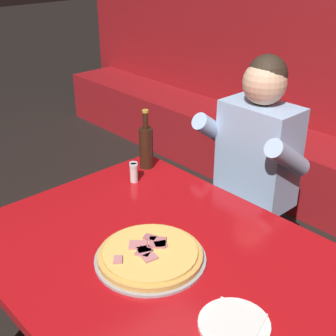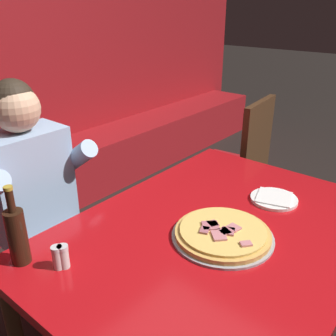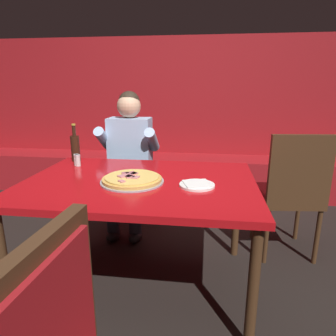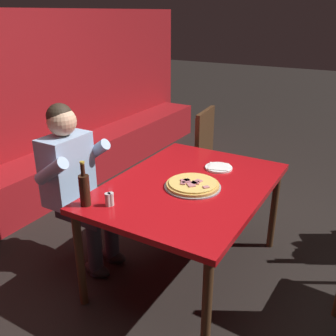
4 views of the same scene
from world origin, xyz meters
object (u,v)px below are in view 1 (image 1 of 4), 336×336
(beer_bottle, at_px, (146,146))
(diner_seated_blue_shirt, at_px, (246,172))
(pizza, at_px, (150,255))
(shaker_parmesan, at_px, (134,174))
(plate_white_paper, at_px, (234,324))
(shaker_oregano, at_px, (134,172))
(main_dining_table, at_px, (167,274))

(beer_bottle, distance_m, diner_seated_blue_shirt, 0.52)
(pizza, distance_m, shaker_parmesan, 0.58)
(plate_white_paper, relative_size, diner_seated_blue_shirt, 0.16)
(plate_white_paper, distance_m, shaker_oregano, 0.97)
(plate_white_paper, distance_m, diner_seated_blue_shirt, 1.08)
(main_dining_table, distance_m, shaker_parmesan, 0.60)
(plate_white_paper, bearing_deg, diner_seated_blue_shirt, 126.90)
(main_dining_table, relative_size, plate_white_paper, 6.86)
(shaker_oregano, height_order, shaker_parmesan, same)
(main_dining_table, height_order, shaker_oregano, shaker_oregano)
(main_dining_table, height_order, shaker_parmesan, shaker_parmesan)
(beer_bottle, xyz_separation_m, diner_seated_blue_shirt, (0.32, 0.38, -0.15))
(pizza, height_order, diner_seated_blue_shirt, diner_seated_blue_shirt)
(main_dining_table, bearing_deg, plate_white_paper, -11.02)
(shaker_oregano, bearing_deg, plate_white_paper, -21.55)
(shaker_parmesan, bearing_deg, plate_white_paper, -21.26)
(pizza, relative_size, plate_white_paper, 1.85)
(main_dining_table, distance_m, beer_bottle, 0.75)
(plate_white_paper, distance_m, shaker_parmesan, 0.95)
(pizza, xyz_separation_m, plate_white_paper, (0.40, -0.02, -0.01))
(main_dining_table, height_order, diner_seated_blue_shirt, diner_seated_blue_shirt)
(main_dining_table, bearing_deg, beer_bottle, 145.47)
(plate_white_paper, height_order, shaker_oregano, shaker_oregano)
(main_dining_table, relative_size, pizza, 3.70)
(diner_seated_blue_shirt, bearing_deg, plate_white_paper, -53.10)
(shaker_parmesan, xyz_separation_m, diner_seated_blue_shirt, (0.24, 0.52, -0.08))
(shaker_oregano, xyz_separation_m, shaker_parmesan, (0.02, -0.01, 0.00))
(pizza, xyz_separation_m, beer_bottle, (-0.57, 0.46, 0.09))
(shaker_oregano, height_order, diner_seated_blue_shirt, diner_seated_blue_shirt)
(main_dining_table, xyz_separation_m, pizza, (-0.04, -0.05, 0.09))
(pizza, distance_m, beer_bottle, 0.73)
(pizza, bearing_deg, main_dining_table, 52.17)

